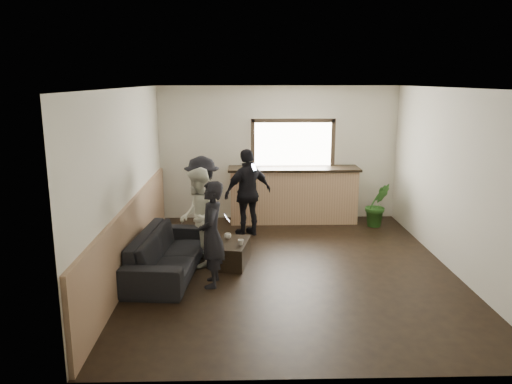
{
  "coord_description": "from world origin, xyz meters",
  "views": [
    {
      "loc": [
        -0.76,
        -7.43,
        2.92
      ],
      "look_at": [
        -0.54,
        0.4,
        1.15
      ],
      "focal_mm": 35.0,
      "sensor_mm": 36.0,
      "label": 1
    }
  ],
  "objects_px": {
    "coffee_table": "(233,253)",
    "potted_plant": "(377,205)",
    "person_a": "(212,234)",
    "person_b": "(198,217)",
    "cup_b": "(241,242)",
    "cup_a": "(228,236)",
    "person_c": "(202,202)",
    "sofa": "(168,253)",
    "bar_counter": "(293,191)",
    "person_d": "(248,193)"
  },
  "relations": [
    {
      "from": "cup_b",
      "to": "potted_plant",
      "type": "relative_size",
      "value": 0.1
    },
    {
      "from": "coffee_table",
      "to": "cup_b",
      "type": "xyz_separation_m",
      "value": [
        0.13,
        -0.14,
        0.23
      ]
    },
    {
      "from": "cup_b",
      "to": "person_c",
      "type": "relative_size",
      "value": 0.06
    },
    {
      "from": "person_b",
      "to": "cup_a",
      "type": "bearing_deg",
      "value": 111.06
    },
    {
      "from": "bar_counter",
      "to": "person_b",
      "type": "height_order",
      "value": "bar_counter"
    },
    {
      "from": "person_c",
      "to": "coffee_table",
      "type": "bearing_deg",
      "value": 24.94
    },
    {
      "from": "coffee_table",
      "to": "person_d",
      "type": "xyz_separation_m",
      "value": [
        0.27,
        1.53,
        0.65
      ]
    },
    {
      "from": "person_d",
      "to": "person_a",
      "type": "bearing_deg",
      "value": 47.71
    },
    {
      "from": "potted_plant",
      "to": "person_b",
      "type": "relative_size",
      "value": 0.57
    },
    {
      "from": "person_a",
      "to": "person_b",
      "type": "distance_m",
      "value": 0.86
    },
    {
      "from": "coffee_table",
      "to": "potted_plant",
      "type": "distance_m",
      "value": 3.56
    },
    {
      "from": "coffee_table",
      "to": "person_d",
      "type": "height_order",
      "value": "person_d"
    },
    {
      "from": "person_b",
      "to": "person_c",
      "type": "bearing_deg",
      "value": 177.73
    },
    {
      "from": "potted_plant",
      "to": "person_a",
      "type": "xyz_separation_m",
      "value": [
        -3.17,
        -2.88,
        0.32
      ]
    },
    {
      "from": "person_a",
      "to": "person_d",
      "type": "xyz_separation_m",
      "value": [
        0.55,
        2.36,
        0.06
      ]
    },
    {
      "from": "potted_plant",
      "to": "person_b",
      "type": "xyz_separation_m",
      "value": [
        -3.43,
        -2.06,
        0.34
      ]
    },
    {
      "from": "cup_b",
      "to": "person_c",
      "type": "xyz_separation_m",
      "value": [
        -0.67,
        1.02,
        0.4
      ]
    },
    {
      "from": "coffee_table",
      "to": "person_a",
      "type": "height_order",
      "value": "person_a"
    },
    {
      "from": "sofa",
      "to": "person_d",
      "type": "bearing_deg",
      "value": -28.58
    },
    {
      "from": "sofa",
      "to": "coffee_table",
      "type": "distance_m",
      "value": 1.05
    },
    {
      "from": "sofa",
      "to": "person_b",
      "type": "xyz_separation_m",
      "value": [
        0.45,
        0.33,
        0.47
      ]
    },
    {
      "from": "sofa",
      "to": "cup_b",
      "type": "xyz_separation_m",
      "value": [
        1.12,
        0.2,
        0.09
      ]
    },
    {
      "from": "person_a",
      "to": "person_c",
      "type": "relative_size",
      "value": 0.94
    },
    {
      "from": "person_c",
      "to": "person_a",
      "type": "bearing_deg",
      "value": 2.15
    },
    {
      "from": "sofa",
      "to": "person_a",
      "type": "xyz_separation_m",
      "value": [
        0.71,
        -0.5,
        0.45
      ]
    },
    {
      "from": "coffee_table",
      "to": "cup_a",
      "type": "height_order",
      "value": "cup_a"
    },
    {
      "from": "coffee_table",
      "to": "person_a",
      "type": "bearing_deg",
      "value": -108.47
    },
    {
      "from": "sofa",
      "to": "person_b",
      "type": "height_order",
      "value": "person_b"
    },
    {
      "from": "coffee_table",
      "to": "cup_a",
      "type": "distance_m",
      "value": 0.31
    },
    {
      "from": "sofa",
      "to": "person_c",
      "type": "relative_size",
      "value": 1.35
    },
    {
      "from": "coffee_table",
      "to": "person_d",
      "type": "distance_m",
      "value": 1.68
    },
    {
      "from": "bar_counter",
      "to": "person_b",
      "type": "relative_size",
      "value": 1.71
    },
    {
      "from": "bar_counter",
      "to": "sofa",
      "type": "height_order",
      "value": "bar_counter"
    },
    {
      "from": "cup_b",
      "to": "person_d",
      "type": "relative_size",
      "value": 0.06
    },
    {
      "from": "bar_counter",
      "to": "person_a",
      "type": "xyz_separation_m",
      "value": [
        -1.5,
        -3.32,
        0.13
      ]
    },
    {
      "from": "coffee_table",
      "to": "cup_a",
      "type": "xyz_separation_m",
      "value": [
        -0.08,
        0.19,
        0.23
      ]
    },
    {
      "from": "coffee_table",
      "to": "person_c",
      "type": "relative_size",
      "value": 0.51
    },
    {
      "from": "cup_a",
      "to": "coffee_table",
      "type": "bearing_deg",
      "value": -66.82
    },
    {
      "from": "sofa",
      "to": "coffee_table",
      "type": "xyz_separation_m",
      "value": [
        0.99,
        0.33,
        -0.14
      ]
    },
    {
      "from": "cup_b",
      "to": "person_a",
      "type": "distance_m",
      "value": 0.88
    },
    {
      "from": "cup_a",
      "to": "potted_plant",
      "type": "relative_size",
      "value": 0.12
    },
    {
      "from": "bar_counter",
      "to": "person_d",
      "type": "xyz_separation_m",
      "value": [
        -0.95,
        -0.96,
        0.19
      ]
    },
    {
      "from": "cup_b",
      "to": "person_a",
      "type": "relative_size",
      "value": 0.06
    },
    {
      "from": "coffee_table",
      "to": "person_c",
      "type": "height_order",
      "value": "person_c"
    },
    {
      "from": "cup_b",
      "to": "person_b",
      "type": "bearing_deg",
      "value": 169.05
    },
    {
      "from": "coffee_table",
      "to": "person_d",
      "type": "relative_size",
      "value": 0.5
    },
    {
      "from": "sofa",
      "to": "cup_a",
      "type": "bearing_deg",
      "value": -54.51
    },
    {
      "from": "cup_b",
      "to": "person_c",
      "type": "distance_m",
      "value": 1.28
    },
    {
      "from": "bar_counter",
      "to": "person_d",
      "type": "height_order",
      "value": "bar_counter"
    },
    {
      "from": "cup_b",
      "to": "person_a",
      "type": "bearing_deg",
      "value": -120.62
    }
  ]
}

